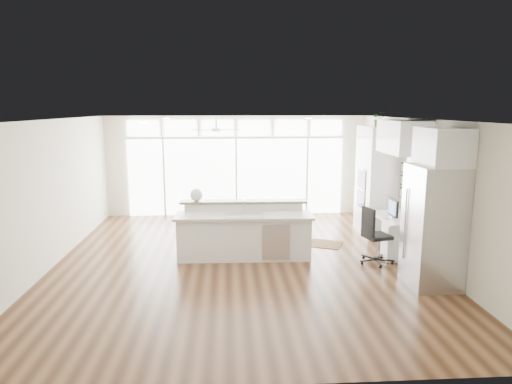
{
  "coord_description": "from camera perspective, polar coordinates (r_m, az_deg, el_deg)",
  "views": [
    {
      "loc": [
        -0.25,
        -8.37,
        2.91
      ],
      "look_at": [
        0.32,
        0.6,
        1.24
      ],
      "focal_mm": 32.0,
      "sensor_mm": 36.0,
      "label": 1
    }
  ],
  "objects": [
    {
      "name": "potted_plant",
      "position": [
        10.73,
        15.09,
        8.64
      ],
      "size": [
        0.33,
        0.36,
        0.26
      ],
      "primitive_type": "imported",
      "rotation": [
        0.0,
        0.0,
        -0.11
      ],
      "color": "#265424",
      "rests_on": "oven_cabinet"
    },
    {
      "name": "refrigerator",
      "position": [
        8.01,
        21.31,
        -4.02
      ],
      "size": [
        0.76,
        0.9,
        2.0
      ],
      "primitive_type": "cube",
      "color": "#BAB9BE",
      "rests_on": "floor"
    },
    {
      "name": "fishbowl",
      "position": [
        9.22,
        -7.46,
        -0.34
      ],
      "size": [
        0.28,
        0.28,
        0.26
      ],
      "primitive_type": "sphere",
      "rotation": [
        0.0,
        0.0,
        -0.1
      ],
      "color": "silver",
      "rests_on": "kitchen_island"
    },
    {
      "name": "transom_row",
      "position": [
        12.32,
        -2.53,
        8.02
      ],
      "size": [
        5.9,
        0.06,
        0.4
      ],
      "primitive_type": "cube",
      "color": "white",
      "rests_on": "wall_back"
    },
    {
      "name": "wall_back",
      "position": [
        12.47,
        -2.5,
        3.3
      ],
      "size": [
        7.0,
        0.04,
        2.7
      ],
      "primitive_type": "cube",
      "color": "beige",
      "rests_on": "floor"
    },
    {
      "name": "recessed_lights",
      "position": [
        8.58,
        -2.02,
        8.95
      ],
      "size": [
        3.4,
        3.0,
        0.02
      ],
      "primitive_type": "cube",
      "color": "white",
      "rests_on": "ceiling"
    },
    {
      "name": "wall_right",
      "position": [
        9.3,
        20.17,
        0.2
      ],
      "size": [
        0.04,
        8.0,
        2.7
      ],
      "primitive_type": "cube",
      "color": "beige",
      "rests_on": "floor"
    },
    {
      "name": "glass_wall",
      "position": [
        12.45,
        -2.48,
        1.89
      ],
      "size": [
        5.8,
        0.06,
        2.08
      ],
      "primitive_type": "cube",
      "color": "white",
      "rests_on": "wall_back"
    },
    {
      "name": "desk_window",
      "position": [
        9.53,
        19.3,
        1.7
      ],
      "size": [
        0.04,
        0.85,
        0.85
      ],
      "primitive_type": "cube",
      "color": "white",
      "rests_on": "wall_right"
    },
    {
      "name": "desk_nook",
      "position": [
        9.64,
        17.07,
        -5.19
      ],
      "size": [
        0.72,
        1.3,
        0.76
      ],
      "primitive_type": "cube",
      "color": "white",
      "rests_on": "floor"
    },
    {
      "name": "upper_cabinets",
      "position": [
        9.34,
        17.95,
        6.55
      ],
      "size": [
        0.64,
        1.3,
        0.64
      ],
      "primitive_type": "cube",
      "color": "white",
      "rests_on": "wall_right"
    },
    {
      "name": "monitor",
      "position": [
        9.48,
        16.8,
        -1.9
      ],
      "size": [
        0.08,
        0.45,
        0.38
      ],
      "primitive_type": "cube",
      "rotation": [
        0.0,
        0.0,
        0.0
      ],
      "color": "black",
      "rests_on": "desk_nook"
    },
    {
      "name": "wall_left",
      "position": [
        9.11,
        -24.5,
        -0.31
      ],
      "size": [
        0.04,
        8.0,
        2.7
      ],
      "primitive_type": "cube",
      "color": "beige",
      "rests_on": "floor"
    },
    {
      "name": "fridge_cabinet",
      "position": [
        7.83,
        22.34,
        5.25
      ],
      "size": [
        0.64,
        0.9,
        0.6
      ],
      "primitive_type": "cube",
      "color": "white",
      "rests_on": "wall_right"
    },
    {
      "name": "ceiling_fan",
      "position": [
        11.18,
        -5.0,
        8.25
      ],
      "size": [
        1.16,
        1.16,
        0.32
      ],
      "primitive_type": "cube",
      "color": "silver",
      "rests_on": "ceiling"
    },
    {
      "name": "ceiling",
      "position": [
        8.38,
        -1.98,
        9.05
      ],
      "size": [
        7.0,
        8.0,
        0.02
      ],
      "primitive_type": "cube",
      "color": "white",
      "rests_on": "wall_back"
    },
    {
      "name": "rug",
      "position": [
        10.06,
        8.11,
        -6.39
      ],
      "size": [
        1.06,
        0.93,
        0.01
      ],
      "primitive_type": "cube",
      "rotation": [
        0.0,
        0.0,
        -0.41
      ],
      "color": "#362311",
      "rests_on": "floor"
    },
    {
      "name": "wall_front",
      "position": [
        4.65,
        -0.35,
        -9.11
      ],
      "size": [
        7.0,
        0.04,
        2.7
      ],
      "primitive_type": "cube",
      "color": "beige",
      "rests_on": "floor"
    },
    {
      "name": "office_chair",
      "position": [
        8.91,
        14.9,
        -5.3
      ],
      "size": [
        0.68,
        0.65,
        1.08
      ],
      "primitive_type": "cube",
      "rotation": [
        0.0,
        0.0,
        0.26
      ],
      "color": "black",
      "rests_on": "floor"
    },
    {
      "name": "kitchen_island",
      "position": [
        8.94,
        -1.5,
        -4.94
      ],
      "size": [
        2.7,
        1.08,
        1.06
      ],
      "primitive_type": "cube",
      "rotation": [
        0.0,
        0.0,
        -0.03
      ],
      "color": "white",
      "rests_on": "floor"
    },
    {
      "name": "oven_cabinet",
      "position": [
        10.86,
        14.74,
        1.35
      ],
      "size": [
        0.64,
        1.2,
        2.5
      ],
      "primitive_type": "cube",
      "color": "white",
      "rests_on": "floor"
    },
    {
      "name": "keyboard",
      "position": [
        9.46,
        15.78,
        -2.99
      ],
      "size": [
        0.13,
        0.29,
        0.01
      ],
      "primitive_type": "cube",
      "rotation": [
        0.0,
        0.0,
        0.09
      ],
      "color": "silver",
      "rests_on": "desk_nook"
    },
    {
      "name": "floor",
      "position": [
        8.87,
        -1.87,
        -8.73
      ],
      "size": [
        7.0,
        8.0,
        0.02
      ],
      "primitive_type": "cube",
      "color": "#3C2212",
      "rests_on": "ground"
    },
    {
      "name": "framed_photos",
      "position": [
        10.12,
        17.9,
        1.4
      ],
      "size": [
        0.06,
        0.22,
        0.8
      ],
      "primitive_type": "cube",
      "color": "black",
      "rests_on": "wall_right"
    }
  ]
}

